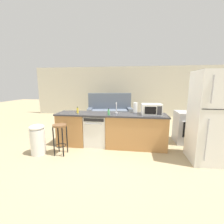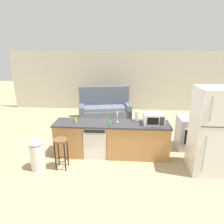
{
  "view_description": "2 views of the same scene",
  "coord_description": "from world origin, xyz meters",
  "views": [
    {
      "loc": [
        0.72,
        -3.88,
        1.66
      ],
      "look_at": [
        0.12,
        0.47,
        0.86
      ],
      "focal_mm": 24.0,
      "sensor_mm": 36.0,
      "label": 1
    },
    {
      "loc": [
        0.48,
        -4.72,
        2.7
      ],
      "look_at": [
        0.15,
        0.18,
        1.14
      ],
      "focal_mm": 32.0,
      "sensor_mm": 36.0,
      "label": 2
    }
  ],
  "objects": [
    {
      "name": "couch",
      "position": [
        -0.32,
        2.89,
        0.39
      ],
      "size": [
        2.13,
        1.24,
        1.27
      ],
      "color": "#515B6B",
      "rests_on": "ground_plane"
    },
    {
      "name": "ground_plane",
      "position": [
        0.0,
        0.0,
        0.0
      ],
      "size": [
        24.0,
        24.0,
        0.0
      ],
      "primitive_type": "plane",
      "color": "tan"
    },
    {
      "name": "wall_back",
      "position": [
        0.3,
        4.2,
        1.3
      ],
      "size": [
        10.0,
        0.06,
        2.6
      ],
      "color": "beige",
      "rests_on": "ground_plane"
    },
    {
      "name": "stove_range",
      "position": [
        2.35,
        0.55,
        0.45
      ],
      "size": [
        0.76,
        0.68,
        0.9
      ],
      "color": "#A8AAB2",
      "rests_on": "ground_plane"
    },
    {
      "name": "kettle",
      "position": [
        2.52,
        0.68,
        0.99
      ],
      "size": [
        0.21,
        0.17,
        0.19
      ],
      "color": "black",
      "rests_on": "stove_range"
    },
    {
      "name": "dishwasher",
      "position": [
        -0.25,
        -0.0,
        0.42
      ],
      "size": [
        0.58,
        0.61,
        0.84
      ],
      "color": "white",
      "rests_on": "ground_plane"
    },
    {
      "name": "microwave",
      "position": [
        1.2,
        -0.0,
        1.04
      ],
      "size": [
        0.5,
        0.37,
        0.28
      ],
      "color": "white",
      "rests_on": "kitchen_counter"
    },
    {
      "name": "sink_faucet",
      "position": [
        0.29,
        0.02,
        1.03
      ],
      "size": [
        0.07,
        0.18,
        0.3
      ],
      "color": "silver",
      "rests_on": "kitchen_counter"
    },
    {
      "name": "kitchen_counter",
      "position": [
        0.24,
        0.0,
        0.42
      ],
      "size": [
        2.94,
        0.66,
        0.9
      ],
      "color": "#B77F47",
      "rests_on": "ground_plane"
    },
    {
      "name": "dish_soap_bottle",
      "position": [
        -0.76,
        -0.04,
        0.97
      ],
      "size": [
        0.06,
        0.06,
        0.18
      ],
      "color": "yellow",
      "rests_on": "kitchen_counter"
    },
    {
      "name": "paper_towel_roll",
      "position": [
        0.8,
        0.21,
        1.04
      ],
      "size": [
        0.14,
        0.14,
        0.28
      ],
      "color": "#4C4C51",
      "rests_on": "kitchen_counter"
    },
    {
      "name": "trash_bin",
      "position": [
        -1.52,
        -0.75,
        0.38
      ],
      "size": [
        0.35,
        0.35,
        0.74
      ],
      "color": "white",
      "rests_on": "ground_plane"
    },
    {
      "name": "bar_stool",
      "position": [
        -0.97,
        -0.69,
        0.54
      ],
      "size": [
        0.32,
        0.32,
        0.74
      ],
      "color": "brown",
      "rests_on": "ground_plane"
    },
    {
      "name": "soap_bottle",
      "position": [
        0.12,
        -0.21,
        0.97
      ],
      "size": [
        0.06,
        0.06,
        0.18
      ],
      "color": "#4CB266",
      "rests_on": "kitchen_counter"
    },
    {
      "name": "refrigerator",
      "position": [
        2.35,
        -0.55,
        0.97
      ],
      "size": [
        0.72,
        0.73,
        1.95
      ],
      "color": "white",
      "rests_on": "ground_plane"
    }
  ]
}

